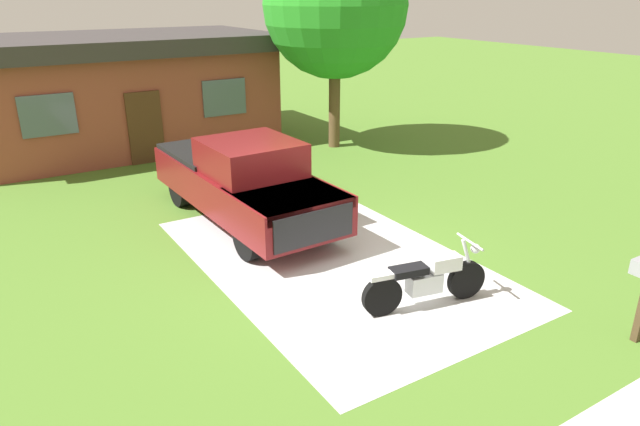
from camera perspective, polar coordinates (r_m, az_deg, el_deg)
The scene contains 6 objects.
ground_plane at distance 10.90m, azimuth 1.34°, elevation -4.81°, with size 80.00×80.00×0.00m, color #4E7829.
driveway_pad at distance 10.90m, azimuth 1.34°, elevation -4.80°, with size 4.50×7.13×0.01m, color beige.
motorcycle at distance 9.38m, azimuth 10.59°, elevation -6.56°, with size 2.19×0.80×1.09m.
pickup_truck at distance 12.61m, azimuth -7.76°, elevation 3.38°, with size 2.17×5.68×1.90m.
shade_tree at distance 18.32m, azimuth 1.54°, elevation 20.02°, with size 4.40×4.40×6.58m.
neighbor_house at distance 19.84m, azimuth -19.31°, elevation 11.47°, with size 9.60×5.60×3.50m.
Camera 1 is at (-5.42, -8.14, 4.82)m, focal length 32.11 mm.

